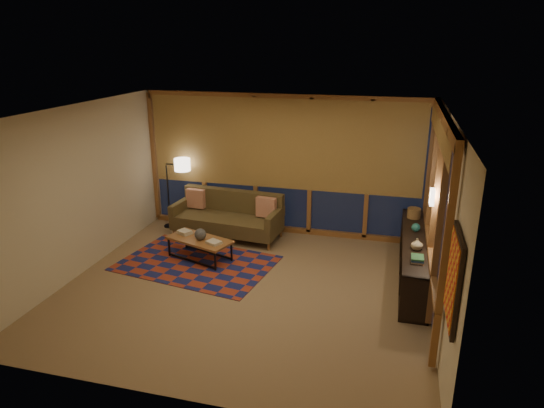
% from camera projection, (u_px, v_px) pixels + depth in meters
% --- Properties ---
extents(floor, '(5.50, 5.00, 0.01)m').
position_uv_depth(floor, '(245.00, 288.00, 7.46)').
color(floor, tan).
rests_on(floor, ground).
extents(ceiling, '(5.50, 5.00, 0.01)m').
position_uv_depth(ceiling, '(242.00, 112.00, 6.60)').
color(ceiling, '#F0E9CD').
rests_on(ceiling, walls).
extents(walls, '(5.51, 5.01, 2.70)m').
position_uv_depth(walls, '(244.00, 205.00, 7.03)').
color(walls, beige).
rests_on(walls, floor).
extents(window_wall_back, '(5.30, 0.16, 2.60)m').
position_uv_depth(window_wall_back, '(282.00, 166.00, 9.26)').
color(window_wall_back, olive).
rests_on(window_wall_back, walls).
extents(window_wall_right, '(0.16, 3.70, 2.60)m').
position_uv_depth(window_wall_right, '(434.00, 207.00, 6.94)').
color(window_wall_right, olive).
rests_on(window_wall_right, walls).
extents(wall_art, '(0.06, 0.74, 0.94)m').
position_uv_depth(wall_art, '(453.00, 279.00, 4.66)').
color(wall_art, red).
rests_on(wall_art, walls).
extents(wall_sconce, '(0.12, 0.18, 0.22)m').
position_uv_depth(wall_sconce, '(432.00, 197.00, 6.75)').
color(wall_sconce, white).
rests_on(wall_sconce, walls).
extents(sofa, '(2.13, 1.02, 0.85)m').
position_uv_depth(sofa, '(227.00, 216.00, 9.29)').
color(sofa, brown).
rests_on(sofa, floor).
extents(pillow_left, '(0.38, 0.16, 0.37)m').
position_uv_depth(pillow_left, '(196.00, 200.00, 9.64)').
color(pillow_left, red).
rests_on(pillow_left, sofa).
extents(pillow_right, '(0.39, 0.17, 0.38)m').
position_uv_depth(pillow_right, '(266.00, 209.00, 9.13)').
color(pillow_right, red).
rests_on(pillow_right, sofa).
extents(area_rug, '(2.76, 2.06, 0.01)m').
position_uv_depth(area_rug, '(197.00, 263.00, 8.28)').
color(area_rug, maroon).
rests_on(area_rug, floor).
extents(coffee_table, '(1.25, 0.86, 0.38)m').
position_uv_depth(coffee_table, '(200.00, 249.00, 8.40)').
color(coffee_table, olive).
rests_on(coffee_table, floor).
extents(book_stack_a, '(0.31, 0.29, 0.07)m').
position_uv_depth(book_stack_a, '(185.00, 232.00, 8.54)').
color(book_stack_a, beige).
rests_on(book_stack_a, coffee_table).
extents(book_stack_b, '(0.28, 0.26, 0.05)m').
position_uv_depth(book_stack_b, '(214.00, 242.00, 8.13)').
color(book_stack_b, beige).
rests_on(book_stack_b, coffee_table).
extents(ceramic_pot, '(0.23, 0.23, 0.20)m').
position_uv_depth(ceramic_pot, '(200.00, 234.00, 8.28)').
color(ceramic_pot, black).
rests_on(ceramic_pot, coffee_table).
extents(floor_lamp, '(0.51, 0.36, 1.44)m').
position_uv_depth(floor_lamp, '(168.00, 193.00, 9.71)').
color(floor_lamp, black).
rests_on(floor_lamp, floor).
extents(bookshelf, '(0.40, 2.77, 0.69)m').
position_uv_depth(bookshelf, '(414.00, 258.00, 7.67)').
color(bookshelf, '#2E2018').
rests_on(bookshelf, floor).
extents(basket, '(0.24, 0.24, 0.17)m').
position_uv_depth(basket, '(414.00, 213.00, 8.40)').
color(basket, brown).
rests_on(basket, bookshelf).
extents(teal_bowl, '(0.17, 0.17, 0.14)m').
position_uv_depth(teal_bowl, '(416.00, 228.00, 7.79)').
color(teal_bowl, '#226561').
rests_on(teal_bowl, bookshelf).
extents(vase, '(0.22, 0.22, 0.18)m').
position_uv_depth(vase, '(417.00, 244.00, 7.12)').
color(vase, tan).
rests_on(vase, bookshelf).
extents(shelf_book_stack, '(0.24, 0.29, 0.07)m').
position_uv_depth(shelf_book_stack, '(417.00, 259.00, 6.76)').
color(shelf_book_stack, beige).
rests_on(shelf_book_stack, bookshelf).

